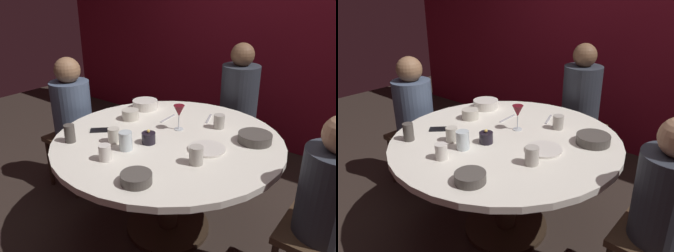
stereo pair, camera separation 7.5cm
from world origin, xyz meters
TOP-DOWN VIEW (x-y plane):
  - ground_plane at (0.00, 0.00)m, footprint 8.00×8.00m
  - back_wall at (0.00, 1.79)m, footprint 6.00×0.10m
  - dining_table at (0.00, 0.00)m, footprint 1.49×1.49m
  - seated_diner_left at (-1.00, 0.00)m, footprint 0.40×0.40m
  - seated_diner_back at (0.00, 1.04)m, footprint 0.40×0.40m
  - seated_diner_right at (1.00, 0.00)m, footprint 0.40×0.40m
  - candle_holder at (-0.04, -0.14)m, footprint 0.09×0.09m
  - wine_glass at (-0.02, 0.15)m, footprint 0.08×0.08m
  - dinner_plate at (0.29, 0.00)m, footprint 0.23×0.23m
  - cell_phone at (-0.43, -0.19)m, footprint 0.15×0.15m
  - bowl_serving_large at (-0.42, 0.09)m, footprint 0.12×0.12m
  - bowl_salad_center at (0.48, 0.28)m, footprint 0.21×0.21m
  - bowl_small_white at (0.20, -0.53)m, footprint 0.16×0.16m
  - bowl_sauce_side at (-0.48, 0.33)m, footprint 0.20×0.20m
  - cup_near_candle at (-0.10, -0.46)m, footprint 0.07×0.07m
  - cup_by_left_diner at (-0.10, -0.29)m, footprint 0.08×0.08m
  - cup_by_right_diner at (0.19, 0.34)m, footprint 0.08×0.08m
  - cup_center_front at (-0.45, -0.43)m, footprint 0.07×0.07m
  - cup_far_edge at (0.33, -0.18)m, footprint 0.08×0.08m
  - cup_beside_wine at (-0.23, -0.26)m, footprint 0.07×0.07m
  - fork_near_plate at (0.05, 0.44)m, footprint 0.08×0.17m
  - knife_near_plate at (-0.20, 0.26)m, footprint 0.03×0.18m

SIDE VIEW (x-z plane):
  - ground_plane at x=0.00m, z-range 0.00..0.00m
  - dining_table at x=0.00m, z-range 0.23..0.96m
  - seated_diner_right at x=1.00m, z-range 0.14..1.25m
  - seated_diner_left at x=-1.00m, z-range 0.14..1.27m
  - fork_near_plate at x=0.05m, z-range 0.73..0.74m
  - knife_near_plate at x=-0.20m, z-range 0.73..0.74m
  - cell_phone at x=-0.43m, z-range 0.73..0.74m
  - dinner_plate at x=0.29m, z-range 0.73..0.74m
  - seated_diner_back at x=0.00m, z-range 0.14..1.35m
  - bowl_small_white at x=0.20m, z-range 0.73..0.78m
  - bowl_salad_center at x=0.48m, z-range 0.73..0.79m
  - bowl_sauce_side at x=-0.48m, z-range 0.73..0.80m
  - candle_holder at x=-0.04m, z-range 0.72..0.81m
  - bowl_serving_large at x=-0.42m, z-range 0.73..0.80m
  - cup_near_candle at x=-0.10m, z-range 0.73..0.82m
  - cup_beside_wine at x=-0.23m, z-range 0.73..0.82m
  - cup_by_right_diner at x=0.19m, z-range 0.73..0.83m
  - cup_far_edge at x=0.33m, z-range 0.73..0.83m
  - cup_center_front at x=-0.45m, z-range 0.73..0.84m
  - cup_by_left_diner at x=-0.10m, z-range 0.73..0.84m
  - wine_glass at x=-0.02m, z-range 0.77..0.95m
  - back_wall at x=0.00m, z-range 0.00..2.60m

